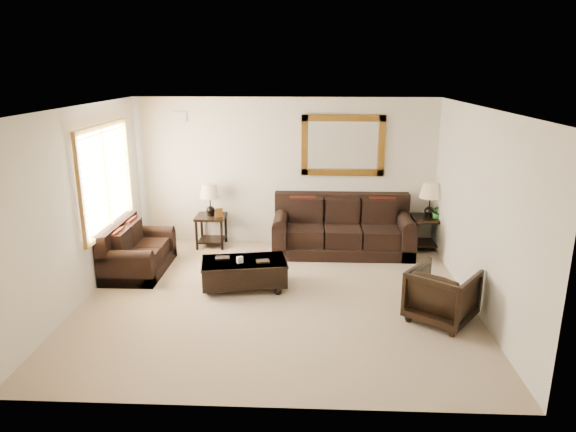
{
  "coord_description": "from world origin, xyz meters",
  "views": [
    {
      "loc": [
        0.47,
        -6.79,
        3.2
      ],
      "look_at": [
        0.14,
        0.6,
        1.06
      ],
      "focal_mm": 32.0,
      "sensor_mm": 36.0,
      "label": 1
    }
  ],
  "objects_px": {
    "sofa": "(342,232)",
    "loveseat": "(136,253)",
    "end_table_right": "(429,206)",
    "end_table_left": "(210,206)",
    "armchair": "(442,292)",
    "coffee_table": "(244,271)"
  },
  "relations": [
    {
      "from": "end_table_left",
      "to": "coffee_table",
      "type": "height_order",
      "value": "end_table_left"
    },
    {
      "from": "armchair",
      "to": "coffee_table",
      "type": "bearing_deg",
      "value": 18.1
    },
    {
      "from": "end_table_left",
      "to": "sofa",
      "type": "bearing_deg",
      "value": -4.1
    },
    {
      "from": "end_table_left",
      "to": "coffee_table",
      "type": "xyz_separation_m",
      "value": [
        0.84,
        -1.84,
        -0.5
      ]
    },
    {
      "from": "end_table_left",
      "to": "end_table_right",
      "type": "height_order",
      "value": "end_table_right"
    },
    {
      "from": "end_table_left",
      "to": "end_table_right",
      "type": "xyz_separation_m",
      "value": [
        3.96,
        -0.01,
        0.04
      ]
    },
    {
      "from": "end_table_right",
      "to": "coffee_table",
      "type": "relative_size",
      "value": 0.91
    },
    {
      "from": "sofa",
      "to": "end_table_left",
      "type": "distance_m",
      "value": 2.44
    },
    {
      "from": "coffee_table",
      "to": "loveseat",
      "type": "bearing_deg",
      "value": 152.76
    },
    {
      "from": "loveseat",
      "to": "end_table_right",
      "type": "xyz_separation_m",
      "value": [
        4.96,
        1.26,
        0.51
      ]
    },
    {
      "from": "end_table_left",
      "to": "armchair",
      "type": "relative_size",
      "value": 1.49
    },
    {
      "from": "loveseat",
      "to": "armchair",
      "type": "relative_size",
      "value": 1.82
    },
    {
      "from": "sofa",
      "to": "end_table_left",
      "type": "bearing_deg",
      "value": 175.9
    },
    {
      "from": "sofa",
      "to": "end_table_right",
      "type": "relative_size",
      "value": 1.97
    },
    {
      "from": "coffee_table",
      "to": "armchair",
      "type": "relative_size",
      "value": 1.72
    },
    {
      "from": "coffee_table",
      "to": "end_table_right",
      "type": "bearing_deg",
      "value": 20.37
    },
    {
      "from": "end_table_right",
      "to": "armchair",
      "type": "distance_m",
      "value": 2.82
    },
    {
      "from": "sofa",
      "to": "loveseat",
      "type": "bearing_deg",
      "value": -162.08
    },
    {
      "from": "sofa",
      "to": "loveseat",
      "type": "height_order",
      "value": "sofa"
    },
    {
      "from": "sofa",
      "to": "loveseat",
      "type": "relative_size",
      "value": 1.7
    },
    {
      "from": "end_table_right",
      "to": "coffee_table",
      "type": "height_order",
      "value": "end_table_right"
    },
    {
      "from": "armchair",
      "to": "sofa",
      "type": "bearing_deg",
      "value": -28.98
    }
  ]
}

